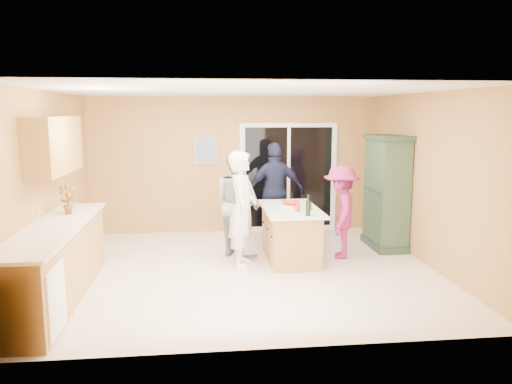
{
  "coord_description": "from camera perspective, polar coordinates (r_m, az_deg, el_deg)",
  "views": [
    {
      "loc": [
        -0.65,
        -7.06,
        2.3
      ],
      "look_at": [
        0.15,
        0.1,
        1.15
      ],
      "focal_mm": 35.0,
      "sensor_mm": 36.0,
      "label": 1
    }
  ],
  "objects": [
    {
      "name": "serving_bowl",
      "position": [
        8.02,
        3.94,
        -1.27
      ],
      "size": [
        0.35,
        0.35,
        0.07
      ],
      "primitive_type": "imported",
      "rotation": [
        0.0,
        0.0,
        0.28
      ],
      "color": "red",
      "rests_on": "kitchen_island"
    },
    {
      "name": "framed_picture",
      "position": [
        9.56,
        -5.78,
        4.83
      ],
      "size": [
        0.46,
        0.04,
        0.56
      ],
      "color": "tan",
      "rests_on": "wall_back"
    },
    {
      "name": "green_hutch",
      "position": [
        8.77,
        14.69,
        -0.16
      ],
      "size": [
        0.55,
        1.05,
        1.93
      ],
      "color": "#223726",
      "rests_on": "floor"
    },
    {
      "name": "tulip_vase",
      "position": [
        7.19,
        -20.78,
        -0.71
      ],
      "size": [
        0.23,
        0.16,
        0.42
      ],
      "primitive_type": "imported",
      "rotation": [
        0.0,
        0.0,
        0.05
      ],
      "color": "#AF1711",
      "rests_on": "left_cabinet_run"
    },
    {
      "name": "sliding_door",
      "position": [
        9.76,
        3.71,
        1.7
      ],
      "size": [
        1.9,
        0.07,
        2.1
      ],
      "color": "white",
      "rests_on": "floor"
    },
    {
      "name": "woman_grey",
      "position": [
        8.01,
        -2.07,
        -1.26
      ],
      "size": [
        1.0,
        1.06,
        1.73
      ],
      "primitive_type": "imported",
      "rotation": [
        0.0,
        0.0,
        2.13
      ],
      "color": "#A6A6A9",
      "rests_on": "floor"
    },
    {
      "name": "left_cabinet_run",
      "position": [
        6.54,
        -22.27,
        -7.96
      ],
      "size": [
        0.65,
        3.05,
        1.24
      ],
      "color": "#B58246",
      "rests_on": "floor"
    },
    {
      "name": "wall_back",
      "position": [
        9.63,
        -2.48,
        3.11
      ],
      "size": [
        5.5,
        0.1,
        2.6
      ],
      "primitive_type": "cube",
      "color": "tan",
      "rests_on": "ground"
    },
    {
      "name": "wall_left",
      "position": [
        7.43,
        -22.72,
        0.63
      ],
      "size": [
        0.1,
        5.0,
        2.6
      ],
      "primitive_type": "cube",
      "color": "tan",
      "rests_on": "ground"
    },
    {
      "name": "woman_magenta",
      "position": [
        8.03,
        9.68,
        -2.25
      ],
      "size": [
        0.81,
        1.08,
        1.48
      ],
      "primitive_type": "imported",
      "rotation": [
        0.0,
        0.0,
        -1.87
      ],
      "color": "#982168",
      "rests_on": "floor"
    },
    {
      "name": "tumbler_far",
      "position": [
        7.64,
        6.1,
        -1.64
      ],
      "size": [
        0.09,
        0.09,
        0.12
      ],
      "primitive_type": "cylinder",
      "rotation": [
        0.0,
        0.0,
        -0.13
      ],
      "color": "red",
      "rests_on": "kitchen_island"
    },
    {
      "name": "upper_cabinets",
      "position": [
        7.14,
        -22.1,
        4.99
      ],
      "size": [
        0.35,
        1.6,
        0.75
      ],
      "primitive_type": "cube",
      "color": "#B58246",
      "rests_on": "wall_left"
    },
    {
      "name": "ceiling",
      "position": [
        7.1,
        -1.14,
        11.49
      ],
      "size": [
        5.5,
        5.0,
        0.1
      ],
      "primitive_type": "cube",
      "color": "white",
      "rests_on": "wall_back"
    },
    {
      "name": "white_plate",
      "position": [
        7.95,
        3.58,
        -1.56
      ],
      "size": [
        0.23,
        0.23,
        0.01
      ],
      "primitive_type": "cylinder",
      "rotation": [
        0.0,
        0.0,
        -0.12
      ],
      "color": "white",
      "rests_on": "kitchen_island"
    },
    {
      "name": "wall_right",
      "position": [
        7.9,
        19.18,
        1.29
      ],
      "size": [
        0.1,
        5.0,
        2.6
      ],
      "primitive_type": "cube",
      "color": "tan",
      "rests_on": "ground"
    },
    {
      "name": "wine_bottle",
      "position": [
        7.2,
        5.98,
        -1.81
      ],
      "size": [
        0.07,
        0.07,
        0.31
      ],
      "rotation": [
        0.0,
        0.0,
        0.15
      ],
      "color": "black",
      "rests_on": "kitchen_island"
    },
    {
      "name": "wall_front",
      "position": [
        4.71,
        1.71,
        -3.2
      ],
      "size": [
        5.5,
        0.1,
        2.6
      ],
      "primitive_type": "cube",
      "color": "tan",
      "rests_on": "ground"
    },
    {
      "name": "floor",
      "position": [
        7.45,
        -1.07,
        -8.9
      ],
      "size": [
        5.5,
        5.5,
        0.0
      ],
      "primitive_type": "plane",
      "color": "silver",
      "rests_on": "ground"
    },
    {
      "name": "woman_white",
      "position": [
        7.46,
        -1.57,
        -1.99
      ],
      "size": [
        0.51,
        0.69,
        1.74
      ],
      "primitive_type": "imported",
      "rotation": [
        0.0,
        0.0,
        1.42
      ],
      "color": "white",
      "rests_on": "floor"
    },
    {
      "name": "tumbler_near",
      "position": [
        7.51,
        4.75,
        -1.82
      ],
      "size": [
        0.08,
        0.08,
        0.11
      ],
      "primitive_type": "cylinder",
      "rotation": [
        0.0,
        0.0,
        -0.03
      ],
      "color": "red",
      "rests_on": "kitchen_island"
    },
    {
      "name": "woman_navy",
      "position": [
        9.05,
        2.22,
        0.07
      ],
      "size": [
        1.09,
        0.58,
        1.77
      ],
      "primitive_type": "imported",
      "rotation": [
        0.0,
        0.0,
        3.29
      ],
      "color": "#181E36",
      "rests_on": "floor"
    },
    {
      "name": "kitchen_island",
      "position": [
        7.91,
        3.94,
        -4.93
      ],
      "size": [
        0.86,
        1.58,
        0.83
      ],
      "rotation": [
        0.0,
        0.0,
        -0.0
      ],
      "color": "#B58246",
      "rests_on": "floor"
    }
  ]
}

